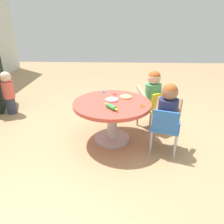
{
  "coord_description": "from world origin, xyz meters",
  "views": [
    {
      "loc": [
        -2.29,
        -0.09,
        1.4
      ],
      "look_at": [
        0.0,
        0.0,
        0.37
      ],
      "focal_mm": 33.83,
      "sensor_mm": 36.0,
      "label": 1
    }
  ],
  "objects": [
    {
      "name": "cookie_cutter_0",
      "position": [
        0.27,
        -0.02,
        0.5
      ],
      "size": [
        0.05,
        0.05,
        0.01
      ],
      "primitive_type": "torus",
      "color": "red",
      "rests_on": "craft_table"
    },
    {
      "name": "child_chair_left",
      "position": [
        -0.23,
        -0.59,
        0.31
      ],
      "size": [
        0.38,
        0.38,
        0.54
      ],
      "color": "#B7B7BC",
      "rests_on": "ground"
    },
    {
      "name": "playdough_blob_1",
      "position": [
        0.16,
        -0.16,
        0.51
      ],
      "size": [
        0.14,
        0.14,
        0.02
      ],
      "primitive_type": "cylinder",
      "color": "#F2CC72",
      "rests_on": "craft_table"
    },
    {
      "name": "ground_plane",
      "position": [
        0.0,
        0.0,
        0.0
      ],
      "size": [
        10.0,
        10.0,
        0.0
      ],
      "primitive_type": "plane",
      "color": "tan"
    },
    {
      "name": "seated_child_right",
      "position": [
        0.37,
        -0.52,
        0.53
      ],
      "size": [
        0.44,
        0.42,
        0.51
      ],
      "color": "#3F4772",
      "rests_on": "ground"
    },
    {
      "name": "toddler_standing",
      "position": [
        0.73,
        1.62,
        0.36
      ],
      "size": [
        0.17,
        0.17,
        0.67
      ],
      "color": "#33384C",
      "rests_on": "ground"
    },
    {
      "name": "cookie_cutter_1",
      "position": [
        0.35,
        0.13,
        0.5
      ],
      "size": [
        0.06,
        0.06,
        0.01
      ],
      "primitive_type": "torus",
      "color": "#3F99D8",
      "rests_on": "craft_table"
    },
    {
      "name": "child_chair_right",
      "position": [
        0.33,
        -0.54,
        0.31
      ],
      "size": [
        0.42,
        0.42,
        0.54
      ],
      "color": "#B7B7BC",
      "rests_on": "ground"
    },
    {
      "name": "craft_table",
      "position": [
        0.0,
        0.0,
        0.38
      ],
      "size": [
        0.91,
        0.91,
        0.5
      ],
      "color": "silver",
      "rests_on": "ground"
    },
    {
      "name": "seated_child_left",
      "position": [
        -0.19,
        -0.61,
        0.53
      ],
      "size": [
        0.41,
        0.36,
        0.51
      ],
      "color": "#3F4772",
      "rests_on": "ground"
    },
    {
      "name": "rolling_pin",
      "position": [
        -0.2,
        0.0,
        0.52
      ],
      "size": [
        0.19,
        0.16,
        0.05
      ],
      "color": "green",
      "rests_on": "craft_table"
    },
    {
      "name": "cookie_cutter_2",
      "position": [
        -0.11,
        -0.34,
        0.5
      ],
      "size": [
        0.06,
        0.06,
        0.01
      ],
      "primitive_type": "torus",
      "color": "orange",
      "rests_on": "craft_table"
    },
    {
      "name": "playdough_blob_0",
      "position": [
        0.05,
        0.01,
        0.51
      ],
      "size": [
        0.15,
        0.15,
        0.02
      ],
      "primitive_type": "cylinder",
      "color": "pink",
      "rests_on": "craft_table"
    },
    {
      "name": "craft_scissors",
      "position": [
        0.17,
        -0.0,
        0.5
      ],
      "size": [
        0.13,
        0.14,
        0.01
      ],
      "color": "silver",
      "rests_on": "craft_table"
    }
  ]
}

